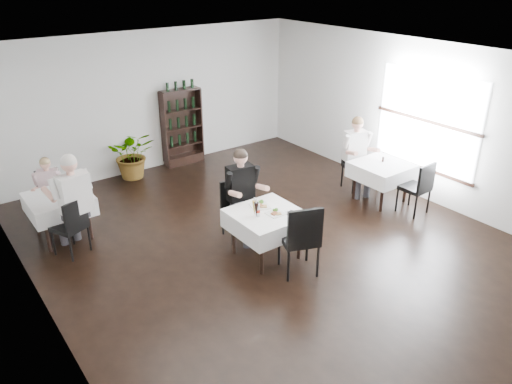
# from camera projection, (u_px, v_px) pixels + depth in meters

# --- Properties ---
(room_shell) EXTENTS (9.00, 9.00, 9.00)m
(room_shell) POSITION_uv_depth(u_px,v_px,m) (283.00, 164.00, 7.48)
(room_shell) COLOR black
(room_shell) RESTS_ON ground
(window_right) EXTENTS (0.06, 2.30, 1.85)m
(window_right) POSITION_uv_depth(u_px,v_px,m) (427.00, 123.00, 9.34)
(window_right) COLOR white
(window_right) RESTS_ON room_shell
(wine_shelf) EXTENTS (0.90, 0.28, 1.75)m
(wine_shelf) POSITION_uv_depth(u_px,v_px,m) (182.00, 128.00, 11.23)
(wine_shelf) COLOR black
(wine_shelf) RESTS_ON ground
(main_table) EXTENTS (1.03, 1.03, 0.77)m
(main_table) POSITION_uv_depth(u_px,v_px,m) (266.00, 221.00, 7.69)
(main_table) COLOR black
(main_table) RESTS_ON ground
(left_table) EXTENTS (0.98, 0.98, 0.77)m
(left_table) POSITION_uv_depth(u_px,v_px,m) (59.00, 204.00, 8.23)
(left_table) COLOR black
(left_table) RESTS_ON ground
(right_table) EXTENTS (0.98, 0.98, 0.77)m
(right_table) POSITION_uv_depth(u_px,v_px,m) (382.00, 171.00, 9.52)
(right_table) COLOR black
(right_table) RESTS_ON ground
(potted_tree) EXTENTS (1.20, 1.13, 1.06)m
(potted_tree) POSITION_uv_depth(u_px,v_px,m) (133.00, 154.00, 10.60)
(potted_tree) COLOR #2A5D20
(potted_tree) RESTS_ON ground
(main_chair_far) EXTENTS (0.51, 0.52, 0.98)m
(main_chair_far) POSITION_uv_depth(u_px,v_px,m) (236.00, 205.00, 8.32)
(main_chair_far) COLOR black
(main_chair_far) RESTS_ON ground
(main_chair_near) EXTENTS (0.68, 0.68, 1.15)m
(main_chair_near) POSITION_uv_depth(u_px,v_px,m) (301.00, 236.00, 7.21)
(main_chair_near) COLOR black
(main_chair_near) RESTS_ON ground
(left_chair_far) EXTENTS (0.44, 0.44, 0.90)m
(left_chair_far) POSITION_uv_depth(u_px,v_px,m) (51.00, 191.00, 8.94)
(left_chair_far) COLOR black
(left_chair_far) RESTS_ON ground
(left_chair_near) EXTENTS (0.59, 0.59, 0.97)m
(left_chair_near) POSITION_uv_depth(u_px,v_px,m) (72.00, 223.00, 7.76)
(left_chair_near) COLOR black
(left_chair_near) RESTS_ON ground
(right_chair_far) EXTENTS (0.54, 0.54, 1.00)m
(right_chair_far) POSITION_uv_depth(u_px,v_px,m) (355.00, 161.00, 10.12)
(right_chair_far) COLOR black
(right_chair_far) RESTS_ON ground
(right_chair_near) EXTENTS (0.48, 0.49, 1.02)m
(right_chair_near) POSITION_uv_depth(u_px,v_px,m) (419.00, 185.00, 9.02)
(right_chair_near) COLOR black
(right_chair_near) RESTS_ON ground
(diner_main) EXTENTS (0.62, 0.64, 1.57)m
(diner_main) POSITION_uv_depth(u_px,v_px,m) (243.00, 188.00, 8.09)
(diner_main) COLOR #3D3D44
(diner_main) RESTS_ON ground
(diner_left_far) EXTENTS (0.56, 0.58, 1.24)m
(diner_left_far) POSITION_uv_depth(u_px,v_px,m) (49.00, 187.00, 8.63)
(diner_left_far) COLOR #3D3D44
(diner_left_far) RESTS_ON ground
(diner_left_near) EXTENTS (0.67, 0.70, 1.66)m
(diner_left_near) POSITION_uv_depth(u_px,v_px,m) (72.00, 195.00, 7.73)
(diner_left_near) COLOR #3D3D44
(diner_left_near) RESTS_ON ground
(diner_right_far) EXTENTS (0.65, 0.69, 1.55)m
(diner_right_far) POSITION_uv_depth(u_px,v_px,m) (357.00, 150.00, 9.76)
(diner_right_far) COLOR #3D3D44
(diner_right_far) RESTS_ON ground
(plate_far) EXTENTS (0.34, 0.34, 0.09)m
(plate_far) POSITION_uv_depth(u_px,v_px,m) (260.00, 206.00, 7.79)
(plate_far) COLOR white
(plate_far) RESTS_ON main_table
(plate_near) EXTENTS (0.24, 0.24, 0.07)m
(plate_near) POSITION_uv_depth(u_px,v_px,m) (275.00, 213.00, 7.57)
(plate_near) COLOR white
(plate_near) RESTS_ON main_table
(pilsner_dark) EXTENTS (0.07, 0.07, 0.30)m
(pilsner_dark) POSITION_uv_depth(u_px,v_px,m) (256.00, 210.00, 7.43)
(pilsner_dark) COLOR black
(pilsner_dark) RESTS_ON main_table
(pilsner_lager) EXTENTS (0.07, 0.07, 0.29)m
(pilsner_lager) POSITION_uv_depth(u_px,v_px,m) (254.00, 208.00, 7.50)
(pilsner_lager) COLOR #B3912E
(pilsner_lager) RESTS_ON main_table
(coke_bottle) EXTENTS (0.06, 0.06, 0.25)m
(coke_bottle) POSITION_uv_depth(u_px,v_px,m) (258.00, 210.00, 7.48)
(coke_bottle) COLOR silver
(coke_bottle) RESTS_ON main_table
(napkin_cutlery) EXTENTS (0.21, 0.20, 0.02)m
(napkin_cutlery) POSITION_uv_depth(u_px,v_px,m) (293.00, 213.00, 7.60)
(napkin_cutlery) COLOR black
(napkin_cutlery) RESTS_ON main_table
(pepper_mill) EXTENTS (0.05, 0.05, 0.10)m
(pepper_mill) POSITION_uv_depth(u_px,v_px,m) (383.00, 159.00, 9.52)
(pepper_mill) COLOR black
(pepper_mill) RESTS_ON right_table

